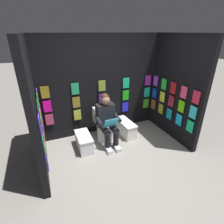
{
  "coord_description": "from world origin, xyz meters",
  "views": [
    {
      "loc": [
        1.33,
        2.17,
        2.4
      ],
      "look_at": [
        0.04,
        -0.92,
        0.85
      ],
      "focal_mm": 27.96,
      "sensor_mm": 36.0,
      "label": 1
    }
  ],
  "objects": [
    {
      "name": "comic_longbox_far",
      "position": [
        0.66,
        -1.05,
        0.17
      ],
      "size": [
        0.31,
        0.62,
        0.35
      ],
      "rotation": [
        0.0,
        0.0,
        -0.01
      ],
      "color": "silver",
      "rests_on": "ground"
    },
    {
      "name": "comic_longbox_near",
      "position": [
        -0.46,
        -1.24,
        0.18
      ],
      "size": [
        0.33,
        0.72,
        0.36
      ],
      "rotation": [
        0.0,
        0.0,
        0.06
      ],
      "color": "white",
      "rests_on": "ground"
    },
    {
      "name": "ground_plane",
      "position": [
        0.0,
        0.0,
        0.0
      ],
      "size": [
        30.0,
        30.0,
        0.0
      ],
      "primitive_type": "plane",
      "color": "gray"
    },
    {
      "name": "toilet",
      "position": [
        0.1,
        -1.28,
        0.33
      ],
      "size": [
        0.41,
        0.56,
        0.77
      ],
      "rotation": [
        0.0,
        0.0,
        0.01
      ],
      "color": "white",
      "rests_on": "ground"
    },
    {
      "name": "display_wall_back",
      "position": [
        0.0,
        -1.72,
        1.19
      ],
      "size": [
        3.04,
        0.14,
        2.38
      ],
      "color": "black",
      "rests_on": "ground"
    },
    {
      "name": "person_reading",
      "position": [
        0.1,
        -1.05,
        0.6
      ],
      "size": [
        0.53,
        0.68,
        1.19
      ],
      "rotation": [
        0.0,
        0.0,
        0.01
      ],
      "color": "black",
      "rests_on": "ground"
    },
    {
      "name": "display_wall_right",
      "position": [
        1.52,
        -0.84,
        1.18
      ],
      "size": [
        0.14,
        1.67,
        2.38
      ],
      "color": "black",
      "rests_on": "ground"
    },
    {
      "name": "display_wall_left",
      "position": [
        -1.52,
        -0.84,
        1.18
      ],
      "size": [
        0.14,
        1.67,
        2.38
      ],
      "color": "black",
      "rests_on": "ground"
    }
  ]
}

